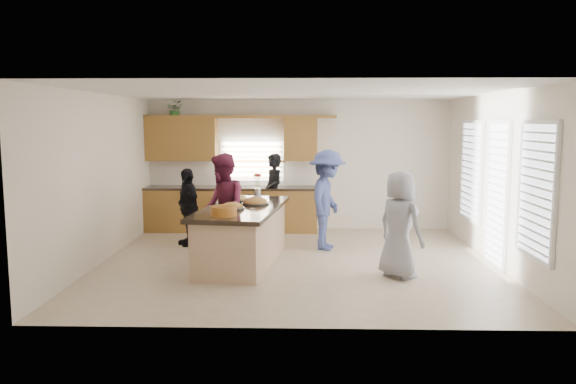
{
  "coord_description": "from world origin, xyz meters",
  "views": [
    {
      "loc": [
        0.09,
        -9.13,
        2.34
      ],
      "look_at": [
        -0.15,
        0.27,
        1.15
      ],
      "focal_mm": 35.0,
      "sensor_mm": 36.0,
      "label": 1
    }
  ],
  "objects_px": {
    "salad_bowl": "(224,210)",
    "woman_left_back": "(273,193)",
    "woman_left_front": "(188,207)",
    "woman_left_mid": "(223,208)",
    "island": "(242,236)",
    "woman_right_front": "(400,225)",
    "woman_right_back": "(327,200)"
  },
  "relations": [
    {
      "from": "woman_left_mid",
      "to": "woman_right_back",
      "type": "distance_m",
      "value": 2.01
    },
    {
      "from": "woman_right_back",
      "to": "woman_right_front",
      "type": "relative_size",
      "value": 1.14
    },
    {
      "from": "woman_right_back",
      "to": "island",
      "type": "bearing_deg",
      "value": 141.27
    },
    {
      "from": "woman_left_front",
      "to": "woman_right_front",
      "type": "bearing_deg",
      "value": 26.75
    },
    {
      "from": "island",
      "to": "salad_bowl",
      "type": "bearing_deg",
      "value": -93.09
    },
    {
      "from": "island",
      "to": "woman_left_back",
      "type": "bearing_deg",
      "value": 89.52
    },
    {
      "from": "woman_left_front",
      "to": "woman_left_mid",
      "type": "bearing_deg",
      "value": 1.47
    },
    {
      "from": "woman_left_front",
      "to": "woman_right_back",
      "type": "xyz_separation_m",
      "value": [
        2.61,
        -0.28,
        0.18
      ]
    },
    {
      "from": "salad_bowl",
      "to": "woman_left_back",
      "type": "bearing_deg",
      "value": 81.3
    },
    {
      "from": "woman_left_mid",
      "to": "woman_right_front",
      "type": "bearing_deg",
      "value": 56.51
    },
    {
      "from": "salad_bowl",
      "to": "woman_right_back",
      "type": "relative_size",
      "value": 0.21
    },
    {
      "from": "woman_right_back",
      "to": "woman_right_front",
      "type": "distance_m",
      "value": 2.11
    },
    {
      "from": "salad_bowl",
      "to": "woman_right_front",
      "type": "bearing_deg",
      "value": 2.91
    },
    {
      "from": "woman_left_back",
      "to": "woman_left_mid",
      "type": "distance_m",
      "value": 2.65
    },
    {
      "from": "island",
      "to": "salad_bowl",
      "type": "relative_size",
      "value": 7.23
    },
    {
      "from": "woman_left_back",
      "to": "island",
      "type": "bearing_deg",
      "value": -32.87
    },
    {
      "from": "salad_bowl",
      "to": "woman_right_front",
      "type": "height_order",
      "value": "woman_right_front"
    },
    {
      "from": "salad_bowl",
      "to": "woman_left_mid",
      "type": "bearing_deg",
      "value": 98.83
    },
    {
      "from": "woman_left_back",
      "to": "woman_left_mid",
      "type": "xyz_separation_m",
      "value": [
        -0.71,
        -2.56,
        0.08
      ]
    },
    {
      "from": "salad_bowl",
      "to": "woman_left_mid",
      "type": "relative_size",
      "value": 0.22
    },
    {
      "from": "island",
      "to": "woman_left_back",
      "type": "xyz_separation_m",
      "value": [
        0.37,
        2.66,
        0.38
      ]
    },
    {
      "from": "island",
      "to": "woman_left_mid",
      "type": "relative_size",
      "value": 1.55
    },
    {
      "from": "salad_bowl",
      "to": "woman_right_back",
      "type": "height_order",
      "value": "woman_right_back"
    },
    {
      "from": "woman_left_back",
      "to": "woman_right_back",
      "type": "xyz_separation_m",
      "value": [
        1.07,
        -1.6,
        0.08
      ]
    },
    {
      "from": "woman_left_mid",
      "to": "woman_right_front",
      "type": "relative_size",
      "value": 1.13
    },
    {
      "from": "woman_left_mid",
      "to": "woman_right_back",
      "type": "relative_size",
      "value": 1.0
    },
    {
      "from": "island",
      "to": "woman_right_front",
      "type": "relative_size",
      "value": 1.76
    },
    {
      "from": "island",
      "to": "woman_right_front",
      "type": "bearing_deg",
      "value": -10.33
    },
    {
      "from": "woman_right_front",
      "to": "island",
      "type": "bearing_deg",
      "value": 34.28
    },
    {
      "from": "salad_bowl",
      "to": "woman_right_back",
      "type": "bearing_deg",
      "value": 50.82
    },
    {
      "from": "salad_bowl",
      "to": "woman_left_front",
      "type": "distance_m",
      "value": 2.49
    },
    {
      "from": "woman_left_front",
      "to": "woman_right_back",
      "type": "height_order",
      "value": "woman_right_back"
    }
  ]
}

